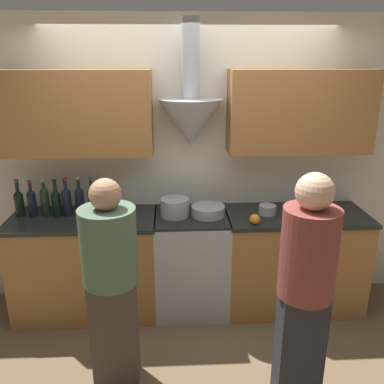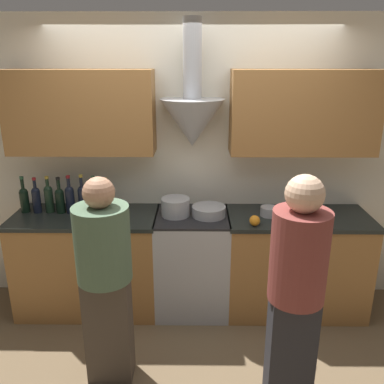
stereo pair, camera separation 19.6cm
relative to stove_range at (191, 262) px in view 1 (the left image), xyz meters
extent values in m
plane|color=brown|center=(0.00, -0.31, -0.47)|extent=(12.00, 12.00, 0.00)
cube|color=silver|center=(0.00, 0.33, 0.83)|extent=(8.40, 0.06, 2.60)
cone|color=#A8AAAF|center=(0.00, 0.15, 1.25)|extent=(0.55, 0.55, 0.40)
cylinder|color=#A8AAAF|center=(0.00, 0.15, 1.77)|extent=(0.15, 0.15, 0.64)
cube|color=#9E6B38|center=(-0.95, 0.15, 1.33)|extent=(1.25, 0.32, 0.70)
cube|color=#9E6B38|center=(0.94, 0.15, 1.33)|extent=(1.23, 0.32, 0.70)
cube|color=#9E6B38|center=(-0.95, 0.00, -0.02)|extent=(1.25, 0.60, 0.89)
cube|color=black|center=(-0.95, 0.00, 0.44)|extent=(1.27, 0.62, 0.03)
cube|color=#9E6B38|center=(0.94, 0.00, -0.02)|extent=(1.23, 0.60, 0.89)
cube|color=black|center=(0.94, 0.00, 0.44)|extent=(1.25, 0.62, 0.03)
cube|color=#A8AAAF|center=(0.00, 0.00, -0.01)|extent=(0.65, 0.60, 0.90)
cube|color=black|center=(0.00, -0.30, -0.05)|extent=(0.45, 0.01, 0.41)
cube|color=black|center=(0.00, 0.00, 0.45)|extent=(0.65, 0.60, 0.02)
cube|color=#A8AAAF|center=(0.00, 0.27, 0.39)|extent=(0.65, 0.06, 0.10)
cylinder|color=black|center=(-1.49, 0.07, 0.55)|extent=(0.08, 0.08, 0.18)
sphere|color=black|center=(-1.49, 0.07, 0.64)|extent=(0.08, 0.08, 0.08)
cylinder|color=black|center=(-1.49, 0.07, 0.71)|extent=(0.03, 0.03, 0.11)
cylinder|color=#234C33|center=(-1.49, 0.07, 0.78)|extent=(0.03, 0.03, 0.02)
cylinder|color=black|center=(-1.38, 0.06, 0.56)|extent=(0.07, 0.07, 0.20)
sphere|color=black|center=(-1.38, 0.06, 0.66)|extent=(0.07, 0.07, 0.07)
cylinder|color=black|center=(-1.38, 0.06, 0.72)|extent=(0.03, 0.03, 0.09)
cylinder|color=maroon|center=(-1.38, 0.06, 0.77)|extent=(0.03, 0.03, 0.02)
cylinder|color=black|center=(-1.27, 0.07, 0.56)|extent=(0.08, 0.08, 0.21)
sphere|color=black|center=(-1.27, 0.07, 0.67)|extent=(0.07, 0.07, 0.07)
cylinder|color=black|center=(-1.27, 0.07, 0.73)|extent=(0.03, 0.03, 0.08)
cylinder|color=gold|center=(-1.27, 0.07, 0.78)|extent=(0.03, 0.03, 0.02)
cylinder|color=black|center=(-1.17, 0.05, 0.55)|extent=(0.08, 0.08, 0.19)
sphere|color=black|center=(-1.17, 0.05, 0.64)|extent=(0.08, 0.08, 0.08)
cylinder|color=black|center=(-1.17, 0.05, 0.71)|extent=(0.03, 0.03, 0.10)
cylinder|color=black|center=(-1.17, 0.05, 0.78)|extent=(0.03, 0.03, 0.02)
cylinder|color=black|center=(-1.08, 0.05, 0.56)|extent=(0.08, 0.08, 0.21)
sphere|color=black|center=(-1.08, 0.05, 0.67)|extent=(0.08, 0.08, 0.08)
cylinder|color=black|center=(-1.08, 0.05, 0.73)|extent=(0.03, 0.03, 0.10)
cylinder|color=maroon|center=(-1.08, 0.05, 0.79)|extent=(0.03, 0.03, 0.02)
cylinder|color=black|center=(-0.97, 0.07, 0.56)|extent=(0.08, 0.08, 0.21)
sphere|color=black|center=(-0.97, 0.07, 0.67)|extent=(0.07, 0.07, 0.07)
cylinder|color=black|center=(-0.97, 0.07, 0.73)|extent=(0.03, 0.03, 0.10)
cylinder|color=gold|center=(-0.97, 0.07, 0.79)|extent=(0.03, 0.03, 0.02)
cylinder|color=black|center=(-0.86, 0.06, 0.56)|extent=(0.07, 0.07, 0.21)
sphere|color=black|center=(-0.86, 0.06, 0.67)|extent=(0.07, 0.07, 0.07)
cylinder|color=black|center=(-0.86, 0.06, 0.73)|extent=(0.03, 0.03, 0.09)
cylinder|color=#234C33|center=(-0.86, 0.06, 0.79)|extent=(0.03, 0.03, 0.02)
cylinder|color=black|center=(-0.76, 0.05, 0.55)|extent=(0.07, 0.07, 0.19)
sphere|color=black|center=(-0.76, 0.05, 0.64)|extent=(0.07, 0.07, 0.07)
cylinder|color=black|center=(-0.76, 0.05, 0.71)|extent=(0.03, 0.03, 0.10)
cylinder|color=gold|center=(-0.76, 0.05, 0.77)|extent=(0.03, 0.03, 0.02)
cylinder|color=#A8AAAF|center=(-0.15, 0.00, 0.54)|extent=(0.25, 0.25, 0.16)
cylinder|color=#A8AAAF|center=(0.15, -0.01, 0.50)|extent=(0.29, 0.29, 0.09)
sphere|color=orange|center=(0.52, -0.22, 0.50)|extent=(0.09, 0.09, 0.09)
cylinder|color=#A8AAAF|center=(0.67, 0.00, 0.50)|extent=(0.15, 0.15, 0.08)
cube|color=#473D33|center=(-0.58, -0.88, -0.06)|extent=(0.32, 0.20, 0.81)
cylinder|color=#4C664C|center=(-0.58, -0.88, 0.60)|extent=(0.37, 0.37, 0.52)
sphere|color=#AD7A5B|center=(-0.58, -0.88, 0.96)|extent=(0.21, 0.21, 0.21)
cube|color=#28282D|center=(0.63, -1.20, -0.03)|extent=(0.28, 0.18, 0.87)
cylinder|color=brown|center=(0.63, -1.20, 0.69)|extent=(0.33, 0.33, 0.56)
sphere|color=#E0B28E|center=(0.63, -1.20, 1.07)|extent=(0.22, 0.22, 0.22)
camera|label=1|loc=(-0.16, -3.31, 1.78)|focal=38.00mm
camera|label=2|loc=(0.03, -3.32, 1.78)|focal=38.00mm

